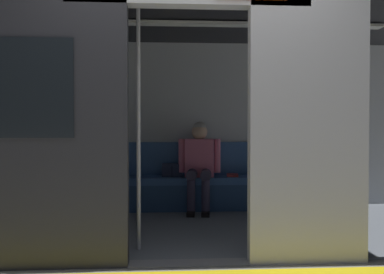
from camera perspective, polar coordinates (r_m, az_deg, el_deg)
The scene contains 7 objects.
ground_plane at distance 3.71m, azimuth -0.41°, elevation -15.89°, with size 60.00×60.00×0.00m, color gray.
train_car at distance 4.80m, azimuth -2.07°, elevation 6.89°, with size 6.40×2.82×2.37m.
bench_seat at distance 5.90m, azimuth -1.78°, elevation -6.11°, with size 3.04×0.44×0.44m.
person_seated at distance 5.83m, azimuth 0.94°, elevation -2.99°, with size 0.55×0.70×1.16m.
handbag at distance 5.95m, azimuth -2.61°, elevation -4.24°, with size 0.26×0.15×0.17m.
book at distance 6.01m, azimuth 5.19°, elevation -4.86°, with size 0.15×0.22×0.03m, color #B22D2D.
grab_pole_door at distance 3.97m, azimuth -6.84°, elevation 1.53°, with size 0.04×0.04×2.23m, color silver.
Camera 1 is at (0.21, 3.54, 1.10)m, focal length 41.81 mm.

